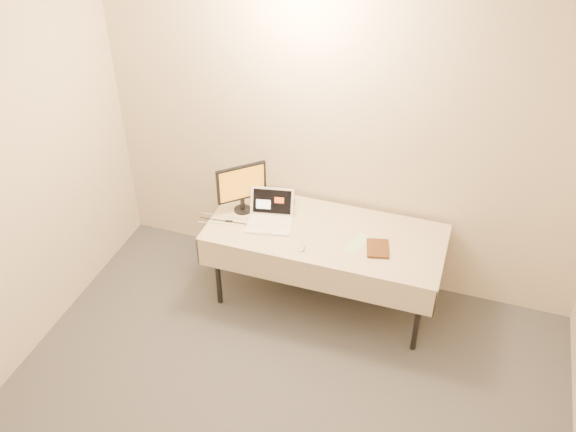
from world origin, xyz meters
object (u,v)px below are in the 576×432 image
(table, at_px, (325,238))
(monitor, at_px, (242,185))
(laptop, at_px, (271,215))
(book, at_px, (368,238))

(table, xyz_separation_m, monitor, (-0.72, 0.06, 0.31))
(laptop, distance_m, monitor, 0.33)
(table, bearing_deg, monitor, 175.08)
(laptop, bearing_deg, monitor, 155.00)
(table, relative_size, book, 8.45)
(laptop, bearing_deg, book, -18.36)
(table, distance_m, laptop, 0.47)
(laptop, xyz_separation_m, monitor, (-0.27, 0.07, 0.19))
(table, relative_size, monitor, 4.38)
(laptop, distance_m, book, 0.82)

